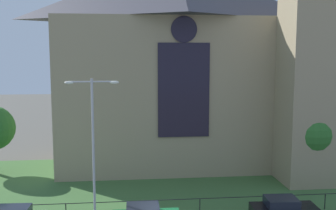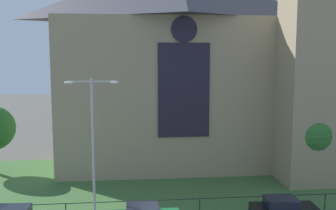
{
  "view_description": "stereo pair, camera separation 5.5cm",
  "coord_description": "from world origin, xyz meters",
  "px_view_note": "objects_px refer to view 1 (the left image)",
  "views": [
    {
      "loc": [
        -2.08,
        -22.52,
        10.59
      ],
      "look_at": [
        1.06,
        8.0,
        6.77
      ],
      "focal_mm": 42.09,
      "sensor_mm": 36.0,
      "label": 1
    },
    {
      "loc": [
        -2.03,
        -22.52,
        10.59
      ],
      "look_at": [
        1.06,
        8.0,
        6.77
      ],
      "focal_mm": 42.09,
      "sensor_mm": 36.0,
      "label": 2
    }
  ],
  "objects_px": {
    "tree_right_near": "(309,133)",
    "streetlamp_near": "(93,133)",
    "church_building": "(184,59)",
    "parked_car_black": "(283,209)"
  },
  "relations": [
    {
      "from": "tree_right_near",
      "to": "streetlamp_near",
      "type": "height_order",
      "value": "streetlamp_near"
    },
    {
      "from": "tree_right_near",
      "to": "parked_car_black",
      "type": "relative_size",
      "value": 1.47
    },
    {
      "from": "church_building",
      "to": "streetlamp_near",
      "type": "height_order",
      "value": "church_building"
    },
    {
      "from": "church_building",
      "to": "streetlamp_near",
      "type": "distance_m",
      "value": 16.14
    },
    {
      "from": "tree_right_near",
      "to": "streetlamp_near",
      "type": "relative_size",
      "value": 0.68
    },
    {
      "from": "church_building",
      "to": "tree_right_near",
      "type": "distance_m",
      "value": 13.58
    },
    {
      "from": "streetlamp_near",
      "to": "parked_car_black",
      "type": "distance_m",
      "value": 13.24
    },
    {
      "from": "tree_right_near",
      "to": "parked_car_black",
      "type": "distance_m",
      "value": 9.34
    },
    {
      "from": "streetlamp_near",
      "to": "parked_car_black",
      "type": "relative_size",
      "value": 2.15
    },
    {
      "from": "church_building",
      "to": "parked_car_black",
      "type": "bearing_deg",
      "value": -73.32
    }
  ]
}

